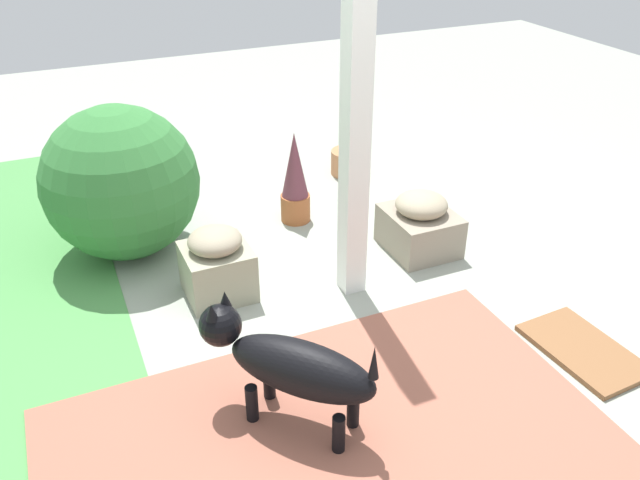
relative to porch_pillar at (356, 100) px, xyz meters
The scene contains 10 objects.
ground_plane 1.22m from the porch_pillar, 146.99° to the left, with size 12.00×12.00×0.00m, color #969D8F.
brick_path 1.76m from the porch_pillar, 153.43° to the left, with size 1.80×2.40×0.02m, color #9D5B48.
porch_pillar is the anchor object (origin of this frame).
stone_planter_nearest 1.15m from the porch_pillar, 69.54° to the right, with size 0.46×0.41×0.40m.
stone_planter_mid 1.21m from the porch_pillar, 71.34° to the left, with size 0.37×0.38×0.42m.
round_shrub 1.60m from the porch_pillar, 49.21° to the left, with size 0.95×0.95×0.95m, color #337536.
terracotta_pot_tall 1.87m from the porch_pillar, 25.54° to the right, with size 0.29×0.29×0.58m.
terracotta_pot_spiky 1.23m from the porch_pillar, ahead, with size 0.20×0.20×0.64m.
dog 1.36m from the porch_pillar, 139.69° to the left, with size 0.72×0.66×0.57m.
doormat 1.72m from the porch_pillar, 140.66° to the right, with size 0.61×0.37×0.03m, color brown.
Camera 1 is at (-2.46, 1.20, 2.17)m, focal length 36.55 mm.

